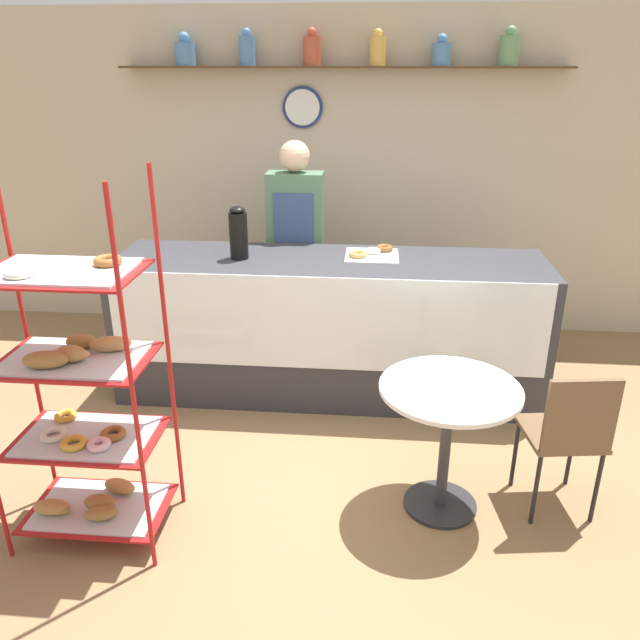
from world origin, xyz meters
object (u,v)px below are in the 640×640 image
Objects in this scene: pastry_rack at (81,404)px; person_worker at (296,244)px; cafe_table at (448,418)px; donut_tray_counter at (372,253)px; coffee_carafe at (238,233)px; cafe_chair at (569,430)px.

person_worker is at bearing 70.37° from pastry_rack.
donut_tray_counter is at bearing 106.99° from cafe_table.
coffee_carafe reaches higher than donut_tray_counter.
coffee_carafe is at bearing 74.14° from pastry_rack.
person_worker is 2.34× the size of cafe_table.
pastry_rack is at bearing -128.24° from donut_tray_counter.
person_worker is at bearing 143.94° from donut_tray_counter.
cafe_table is 1.53m from donut_tray_counter.
cafe_chair is at bearing 8.01° from pastry_rack.
pastry_rack is at bearing -109.63° from person_worker.
cafe_chair is 1.82m from donut_tray_counter.
cafe_table is (1.80, 0.34, -0.19)m from pastry_rack.
person_worker reaches higher than donut_tray_counter.
cafe_chair is 2.36× the size of coffee_carafe.
coffee_carafe is (-0.32, -0.57, 0.22)m from person_worker.
pastry_rack reaches higher than cafe_chair.
donut_tray_counter reaches higher than cafe_table.
cafe_chair is at bearing -48.12° from person_worker.
donut_tray_counter is at bearing -60.97° from cafe_chair.
donut_tray_counter is at bearing 8.74° from coffee_carafe.
pastry_rack reaches higher than donut_tray_counter.
person_worker is at bearing 60.82° from coffee_carafe.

